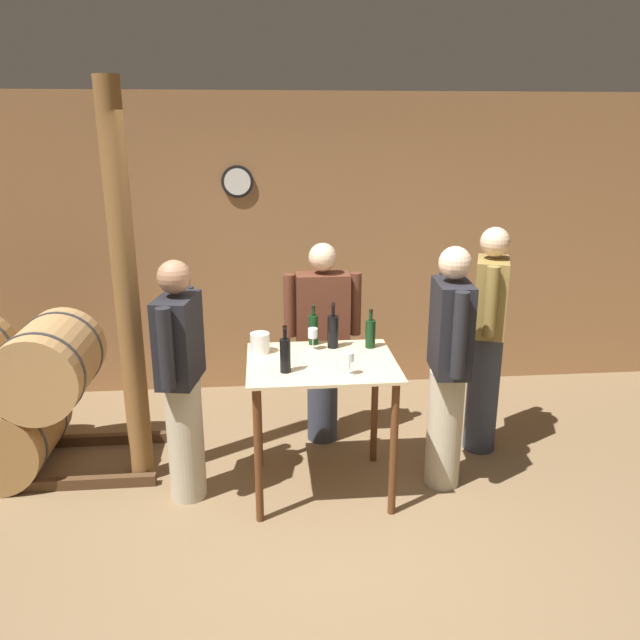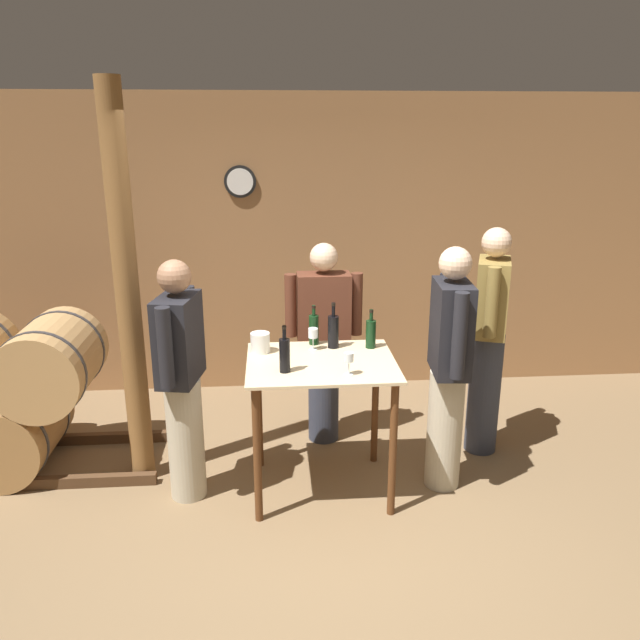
% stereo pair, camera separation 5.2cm
% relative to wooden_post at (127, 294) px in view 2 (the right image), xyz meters
% --- Properties ---
extents(ground_plane, '(14.00, 14.00, 0.00)m').
position_rel_wooden_post_xyz_m(ground_plane, '(1.30, -1.00, -1.35)').
color(ground_plane, brown).
extents(back_wall, '(8.40, 0.08, 2.70)m').
position_rel_wooden_post_xyz_m(back_wall, '(1.30, 1.60, 0.00)').
color(back_wall, '#996B42').
rests_on(back_wall, ground_plane).
extents(tasting_table, '(0.97, 0.80, 0.94)m').
position_rel_wooden_post_xyz_m(tasting_table, '(1.26, -0.26, -0.59)').
color(tasting_table, beige).
rests_on(tasting_table, ground_plane).
extents(wooden_post, '(0.16, 0.16, 2.70)m').
position_rel_wooden_post_xyz_m(wooden_post, '(0.00, 0.00, 0.00)').
color(wooden_post, brown).
rests_on(wooden_post, ground_plane).
extents(wine_bottle_far_left, '(0.07, 0.07, 0.30)m').
position_rel_wooden_post_xyz_m(wine_bottle_far_left, '(1.02, -0.43, -0.29)').
color(wine_bottle_far_left, black).
rests_on(wine_bottle_far_left, tasting_table).
extents(wine_bottle_left, '(0.07, 0.07, 0.28)m').
position_rel_wooden_post_xyz_m(wine_bottle_left, '(1.23, 0.08, -0.30)').
color(wine_bottle_left, black).
rests_on(wine_bottle_left, tasting_table).
extents(wine_bottle_center, '(0.08, 0.08, 0.32)m').
position_rel_wooden_post_xyz_m(wine_bottle_center, '(1.36, -0.00, -0.29)').
color(wine_bottle_center, black).
rests_on(wine_bottle_center, tasting_table).
extents(wine_bottle_right, '(0.07, 0.07, 0.27)m').
position_rel_wooden_post_xyz_m(wine_bottle_right, '(1.62, -0.03, -0.30)').
color(wine_bottle_right, black).
rests_on(wine_bottle_right, tasting_table).
extents(wine_glass_near_left, '(0.07, 0.07, 0.15)m').
position_rel_wooden_post_xyz_m(wine_glass_near_left, '(1.22, -0.04, -0.29)').
color(wine_glass_near_left, silver).
rests_on(wine_glass_near_left, tasting_table).
extents(wine_glass_near_center, '(0.06, 0.06, 0.14)m').
position_rel_wooden_post_xyz_m(wine_glass_near_center, '(1.41, -0.51, -0.30)').
color(wine_glass_near_center, silver).
rests_on(wine_glass_near_center, tasting_table).
extents(ice_bucket, '(0.13, 0.13, 0.14)m').
position_rel_wooden_post_xyz_m(ice_bucket, '(0.86, -0.06, -0.34)').
color(ice_bucket, white).
rests_on(ice_bucket, tasting_table).
extents(person_host, '(0.29, 0.58, 1.63)m').
position_rel_wooden_post_xyz_m(person_host, '(0.35, -0.27, -0.49)').
color(person_host, '#B7AD93').
rests_on(person_host, ground_plane).
extents(person_visitor_with_scarf, '(0.25, 0.59, 1.69)m').
position_rel_wooden_post_xyz_m(person_visitor_with_scarf, '(2.10, -0.28, -0.46)').
color(person_visitor_with_scarf, '#B7AD93').
rests_on(person_visitor_with_scarf, ground_plane).
extents(person_visitor_bearded, '(0.34, 0.56, 1.73)m').
position_rel_wooden_post_xyz_m(person_visitor_bearded, '(2.54, 0.19, -0.43)').
color(person_visitor_bearded, '#333847').
rests_on(person_visitor_bearded, ground_plane).
extents(person_visitor_near_door, '(0.59, 0.24, 1.59)m').
position_rel_wooden_post_xyz_m(person_visitor_near_door, '(1.34, 0.47, -0.51)').
color(person_visitor_near_door, '#333847').
rests_on(person_visitor_near_door, ground_plane).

